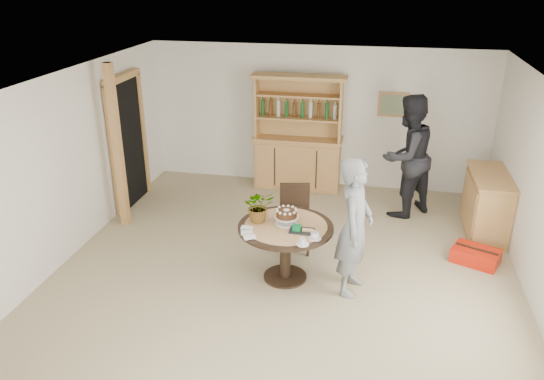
{
  "coord_description": "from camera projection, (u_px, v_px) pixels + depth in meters",
  "views": [
    {
      "loc": [
        1.03,
        -5.65,
        3.75
      ],
      "look_at": [
        -0.23,
        0.55,
        1.05
      ],
      "focal_mm": 35.0,
      "sensor_mm": 36.0,
      "label": 1
    }
  ],
  "objects": [
    {
      "name": "pine_post",
      "position": [
        117.0,
        148.0,
        7.84
      ],
      "size": [
        0.12,
        0.12,
        2.5
      ],
      "primitive_type": "cube",
      "color": "tan",
      "rests_on": "ground"
    },
    {
      "name": "coffee_cup_a",
      "position": [
        315.0,
        236.0,
        6.25
      ],
      "size": [
        0.15,
        0.15,
        0.09
      ],
      "color": "white",
      "rests_on": "dining_table"
    },
    {
      "name": "coffee_cup_b",
      "position": [
        303.0,
        242.0,
        6.12
      ],
      "size": [
        0.15,
        0.15,
        0.08
      ],
      "color": "white",
      "rests_on": "dining_table"
    },
    {
      "name": "dining_table",
      "position": [
        286.0,
        236.0,
        6.65
      ],
      "size": [
        1.2,
        1.2,
        0.76
      ],
      "color": "black",
      "rests_on": "ground"
    },
    {
      "name": "ground",
      "position": [
        281.0,
        284.0,
        6.75
      ],
      "size": [
        7.0,
        7.0,
        0.0
      ],
      "primitive_type": "plane",
      "color": "tan",
      "rests_on": "ground"
    },
    {
      "name": "room_shell",
      "position": [
        282.0,
        155.0,
        6.08
      ],
      "size": [
        6.04,
        7.04,
        2.52
      ],
      "color": "white",
      "rests_on": "ground"
    },
    {
      "name": "doorway",
      "position": [
        128.0,
        140.0,
        8.66
      ],
      "size": [
        0.13,
        1.1,
        2.18
      ],
      "color": "black",
      "rests_on": "ground"
    },
    {
      "name": "sideboard",
      "position": [
        487.0,
        204.0,
        7.87
      ],
      "size": [
        0.54,
        1.26,
        0.94
      ],
      "color": "tan",
      "rests_on": "ground"
    },
    {
      "name": "napkins",
      "position": [
        248.0,
        233.0,
        6.38
      ],
      "size": [
        0.24,
        0.33,
        0.03
      ],
      "color": "white",
      "rests_on": "dining_table"
    },
    {
      "name": "birthday_cake",
      "position": [
        286.0,
        215.0,
        6.59
      ],
      "size": [
        0.3,
        0.3,
        0.2
      ],
      "color": "white",
      "rests_on": "dining_table"
    },
    {
      "name": "dining_chair",
      "position": [
        295.0,
        213.0,
        7.43
      ],
      "size": [
        0.49,
        0.49,
        0.95
      ],
      "rotation": [
        0.0,
        0.0,
        0.2
      ],
      "color": "black",
      "rests_on": "ground"
    },
    {
      "name": "hutch",
      "position": [
        298.0,
        151.0,
        9.46
      ],
      "size": [
        1.62,
        0.54,
        2.04
      ],
      "color": "tan",
      "rests_on": "ground"
    },
    {
      "name": "gift_tray",
      "position": [
        301.0,
        229.0,
        6.43
      ],
      "size": [
        0.3,
        0.2,
        0.08
      ],
      "color": "black",
      "rests_on": "dining_table"
    },
    {
      "name": "adult_person",
      "position": [
        407.0,
        156.0,
        8.3
      ],
      "size": [
        1.2,
        1.2,
        1.97
      ],
      "primitive_type": "imported",
      "rotation": [
        0.0,
        0.0,
        3.92
      ],
      "color": "black",
      "rests_on": "ground"
    },
    {
      "name": "red_suitcase",
      "position": [
        476.0,
        256.0,
        7.21
      ],
      "size": [
        0.71,
        0.61,
        0.21
      ],
      "rotation": [
        0.0,
        0.0,
        -0.41
      ],
      "color": "red",
      "rests_on": "ground"
    },
    {
      "name": "flower_vase",
      "position": [
        259.0,
        206.0,
        6.62
      ],
      "size": [
        0.47,
        0.44,
        0.42
      ],
      "primitive_type": "imported",
      "rotation": [
        0.0,
        0.0,
        0.35
      ],
      "color": "#3F7233",
      "rests_on": "dining_table"
    },
    {
      "name": "teen_boy",
      "position": [
        355.0,
        227.0,
        6.31
      ],
      "size": [
        0.51,
        0.69,
        1.74
      ],
      "primitive_type": "imported",
      "rotation": [
        0.0,
        0.0,
        1.41
      ],
      "color": "slate",
      "rests_on": "ground"
    }
  ]
}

